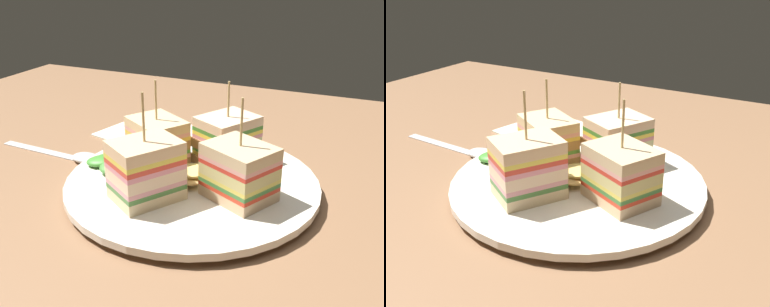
# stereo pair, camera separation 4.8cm
# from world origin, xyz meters

# --- Properties ---
(ground_plane) EXTENTS (1.12, 0.87, 0.02)m
(ground_plane) POSITION_xyz_m (0.00, 0.00, -0.01)
(ground_plane) COLOR #8D6445
(plate) EXTENTS (0.27, 0.27, 0.01)m
(plate) POSITION_xyz_m (0.00, 0.00, 0.01)
(plate) COLOR white
(plate) RESTS_ON ground_plane
(sandwich_wedge_0) EXTENTS (0.08, 0.08, 0.10)m
(sandwich_wedge_0) POSITION_xyz_m (0.06, -0.03, 0.04)
(sandwich_wedge_0) COLOR #E1C181
(sandwich_wedge_0) RESTS_ON plate
(sandwich_wedge_1) EXTENTS (0.08, 0.08, 0.11)m
(sandwich_wedge_1) POSITION_xyz_m (0.02, 0.06, 0.04)
(sandwich_wedge_1) COLOR beige
(sandwich_wedge_1) RESTS_ON plate
(sandwich_wedge_2) EXTENTS (0.08, 0.07, 0.10)m
(sandwich_wedge_2) POSITION_xyz_m (-0.06, 0.02, 0.04)
(sandwich_wedge_2) COLOR #E7BC8D
(sandwich_wedge_2) RESTS_ON plate
(sandwich_wedge_3) EXTENTS (0.07, 0.08, 0.10)m
(sandwich_wedge_3) POSITION_xyz_m (-0.02, -0.06, 0.04)
(sandwich_wedge_3) COLOR beige
(sandwich_wedge_3) RESTS_ON plate
(chip_pile) EXTENTS (0.05, 0.06, 0.01)m
(chip_pile) POSITION_xyz_m (0.00, 0.00, 0.02)
(chip_pile) COLOR #DBCE68
(chip_pile) RESTS_ON plate
(salad_garnish) EXTENTS (0.07, 0.06, 0.01)m
(salad_garnish) POSITION_xyz_m (0.09, 0.01, 0.02)
(salad_garnish) COLOR #447A38
(salad_garnish) RESTS_ON plate
(spoon) EXTENTS (0.16, 0.03, 0.01)m
(spoon) POSITION_xyz_m (0.17, -0.02, 0.00)
(spoon) COLOR silver
(spoon) RESTS_ON ground_plane
(napkin) EXTENTS (0.14, 0.14, 0.01)m
(napkin) POSITION_xyz_m (0.13, -0.14, 0.00)
(napkin) COLOR white
(napkin) RESTS_ON ground_plane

